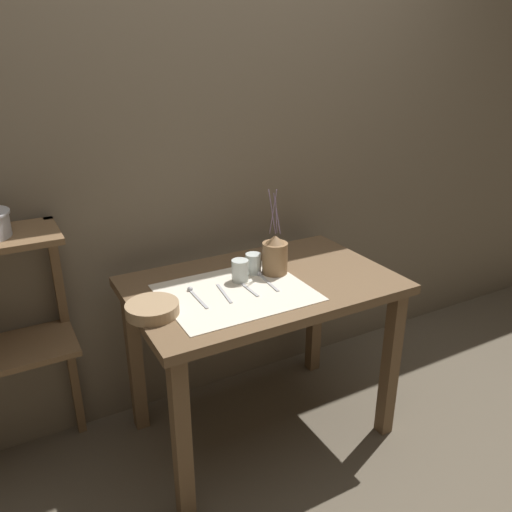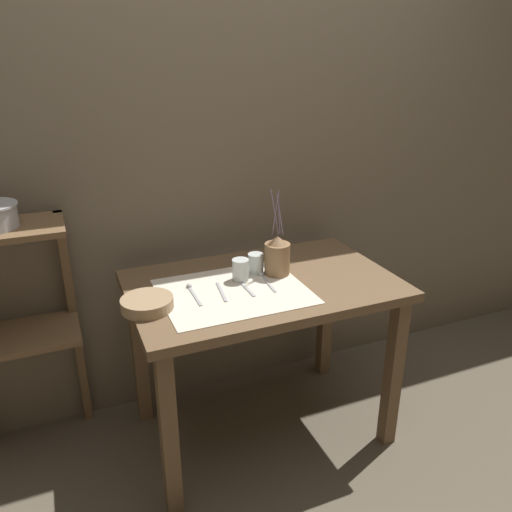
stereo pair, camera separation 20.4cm
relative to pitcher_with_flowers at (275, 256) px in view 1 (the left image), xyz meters
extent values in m
plane|color=brown|center=(-0.09, -0.04, -0.85)|extent=(12.00, 12.00, 0.00)
cube|color=#6B5E4C|center=(-0.09, 0.42, 0.35)|extent=(7.00, 0.06, 2.40)
cube|color=brown|center=(-0.09, -0.04, -0.10)|extent=(1.12, 0.71, 0.04)
cube|color=brown|center=(-0.58, -0.34, -0.49)|extent=(0.06, 0.06, 0.73)
cube|color=brown|center=(0.41, -0.34, -0.49)|extent=(0.06, 0.06, 0.73)
cube|color=brown|center=(-0.58, 0.25, -0.49)|extent=(0.06, 0.06, 0.73)
cube|color=brown|center=(0.41, 0.25, -0.49)|extent=(0.06, 0.06, 0.73)
cube|color=brown|center=(-1.06, 0.22, -0.27)|extent=(0.47, 0.30, 0.02)
cube|color=brown|center=(-0.84, 0.35, -0.33)|extent=(0.04, 0.04, 1.06)
cube|color=beige|center=(-0.23, -0.09, -0.08)|extent=(0.58, 0.47, 0.00)
cylinder|color=olive|center=(0.00, 0.00, -0.01)|extent=(0.11, 0.11, 0.14)
cone|color=olive|center=(0.00, 0.00, 0.08)|extent=(0.08, 0.08, 0.04)
cylinder|color=slate|center=(0.02, 0.01, 0.18)|extent=(0.03, 0.03, 0.18)
cylinder|color=slate|center=(-0.01, 0.01, 0.20)|extent=(0.01, 0.04, 0.20)
cylinder|color=slate|center=(0.01, 0.01, 0.18)|extent=(0.03, 0.03, 0.17)
cylinder|color=slate|center=(-0.01, 0.01, 0.19)|extent=(0.04, 0.01, 0.20)
cylinder|color=#9E7F5B|center=(-0.58, -0.10, -0.06)|extent=(0.20, 0.20, 0.05)
cylinder|color=silver|center=(-0.17, 0.00, -0.03)|extent=(0.07, 0.07, 0.09)
cylinder|color=silver|center=(-0.08, 0.04, -0.04)|extent=(0.07, 0.07, 0.09)
cube|color=#A8A8AD|center=(-0.39, -0.08, -0.08)|extent=(0.01, 0.18, 0.00)
sphere|color=#A8A8AD|center=(-0.39, 0.01, -0.07)|extent=(0.02, 0.02, 0.02)
cube|color=#A8A8AD|center=(-0.28, -0.08, -0.08)|extent=(0.03, 0.18, 0.00)
cube|color=#A8A8AD|center=(-0.18, -0.08, -0.08)|extent=(0.01, 0.18, 0.00)
cube|color=#A8A8AD|center=(-0.08, -0.08, -0.08)|extent=(0.03, 0.18, 0.00)
sphere|color=#A8A8AD|center=(-0.07, 0.01, -0.07)|extent=(0.02, 0.02, 0.02)
camera|label=1|loc=(-1.03, -1.70, 0.80)|focal=35.00mm
camera|label=2|loc=(-0.85, -1.79, 0.80)|focal=35.00mm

